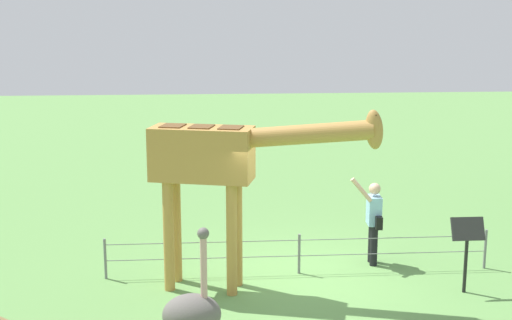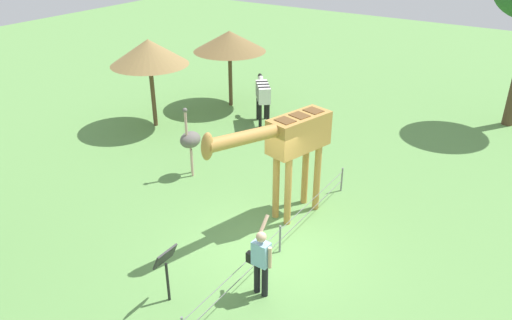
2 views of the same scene
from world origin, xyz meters
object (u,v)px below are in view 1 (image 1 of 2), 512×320
Objects in this scene: info_sign at (467,239)px; visitor at (373,218)px; ostrich at (192,315)px; giraffe at (221,163)px.

visitor is at bearing 129.60° from info_sign.
ostrich reaches higher than info_sign.
visitor is 1.31× the size of info_sign.
visitor is 5.78m from ostrich.
info_sign is at bearing -6.59° from giraffe.
giraffe is at bearing -160.50° from visitor.
visitor is at bearing 54.64° from ostrich.
info_sign is at bearing 35.03° from ostrich.
giraffe is 2.92× the size of info_sign.
giraffe is 3.34m from visitor.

